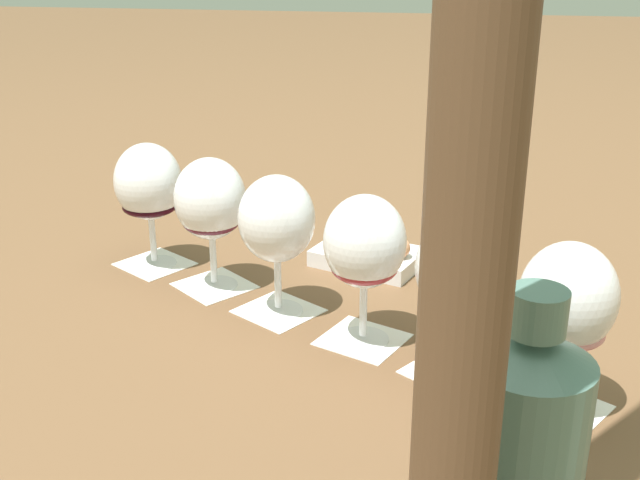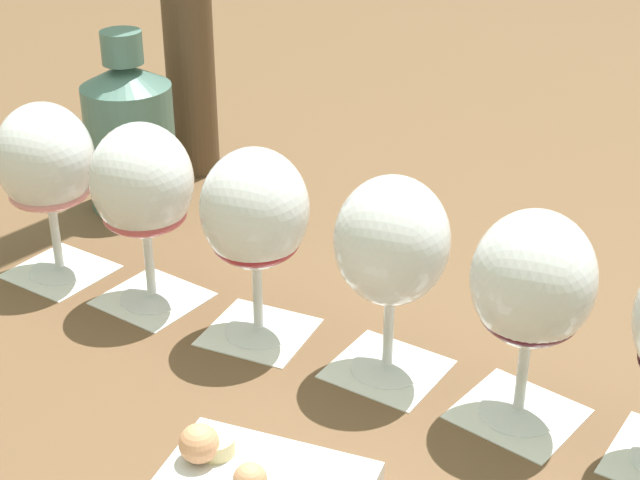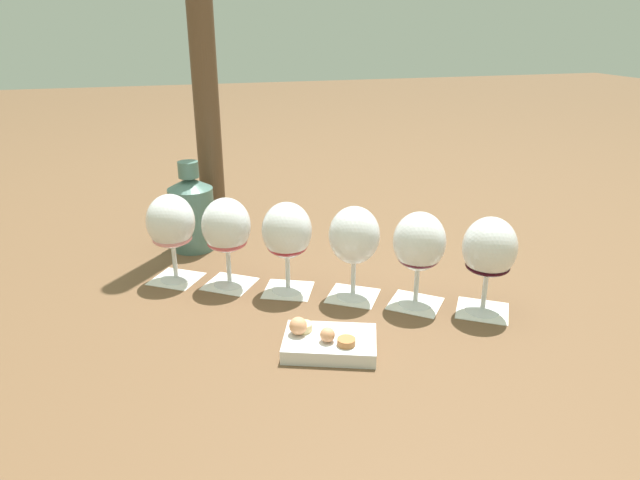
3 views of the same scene
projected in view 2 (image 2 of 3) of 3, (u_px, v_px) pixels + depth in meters
ground_plane at (320, 354)px, 0.90m from camera, size 8.00×8.00×0.00m
tasting_card_0 at (61, 271)px, 1.04m from camera, size 0.13×0.13×0.00m
tasting_card_1 at (153, 298)px, 0.99m from camera, size 0.13×0.13×0.00m
tasting_card_2 at (259, 332)px, 0.94m from camera, size 0.12×0.12×0.00m
tasting_card_3 at (387, 369)px, 0.88m from camera, size 0.13×0.13×0.00m
tasting_card_4 at (518, 413)px, 0.82m from camera, size 0.13×0.13×0.00m
wine_glass_0 at (46, 165)px, 0.99m from camera, size 0.10×0.10×0.19m
wine_glass_1 at (143, 188)px, 0.94m from camera, size 0.10×0.10×0.19m
wine_glass_2 at (255, 217)px, 0.88m from camera, size 0.10×0.10×0.19m
wine_glass_3 at (392, 249)px, 0.83m from camera, size 0.10×0.10×0.19m
wine_glass_4 at (532, 288)px, 0.77m from camera, size 0.10×0.10×0.19m
ceramic_vase at (130, 132)px, 1.15m from camera, size 0.11×0.11×0.21m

